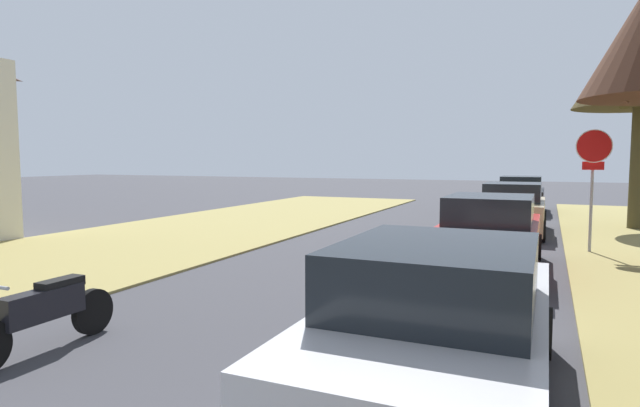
% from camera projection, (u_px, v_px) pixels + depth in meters
% --- Properties ---
extents(stop_sign_far, '(0.81, 0.27, 2.97)m').
position_uv_depth(stop_sign_far, '(593.00, 164.00, 12.51)').
color(stop_sign_far, '#9EA0A5').
rests_on(stop_sign_far, grass_verge_right).
extents(parked_sedan_silver, '(1.95, 4.40, 1.57)m').
position_uv_depth(parked_sedan_silver, '(439.00, 331.00, 4.76)').
color(parked_sedan_silver, '#BCBCC1').
rests_on(parked_sedan_silver, ground).
extents(parked_sedan_red, '(1.95, 4.40, 1.57)m').
position_uv_depth(parked_sedan_red, '(490.00, 237.00, 10.59)').
color(parked_sedan_red, red).
rests_on(parked_sedan_red, ground).
extents(parked_sedan_tan, '(1.95, 4.40, 1.57)m').
position_uv_depth(parked_sedan_tan, '(513.00, 210.00, 16.17)').
color(parked_sedan_tan, tan).
rests_on(parked_sedan_tan, ground).
extents(parked_sedan_black, '(1.95, 4.40, 1.57)m').
position_uv_depth(parked_sedan_black, '(521.00, 196.00, 22.57)').
color(parked_sedan_black, black).
rests_on(parked_sedan_black, ground).
extents(parked_motorcycle, '(0.60, 2.05, 0.97)m').
position_uv_depth(parked_motorcycle, '(45.00, 312.00, 6.16)').
color(parked_motorcycle, black).
rests_on(parked_motorcycle, ground).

